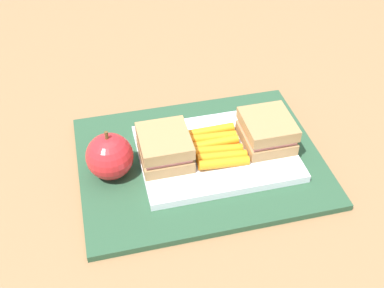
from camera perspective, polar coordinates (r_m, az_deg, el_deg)
ground_plane at (r=0.74m, az=0.94°, el=-2.28°), size 2.40×2.40×0.00m
lunchbag_mat at (r=0.74m, az=0.94°, el=-2.00°), size 0.36×0.28×0.01m
food_tray at (r=0.74m, az=2.84°, el=-1.06°), size 0.23×0.17×0.01m
sandwich_half_left at (r=0.74m, az=8.73°, el=1.53°), size 0.07×0.08×0.04m
sandwich_half_right at (r=0.70m, az=-3.20°, el=-0.40°), size 0.07×0.08×0.04m
carrot_sticks_bundle at (r=0.73m, az=2.87°, el=-0.29°), size 0.08×0.09×0.02m
apple at (r=0.70m, az=-9.53°, el=-1.70°), size 0.07×0.07×0.08m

